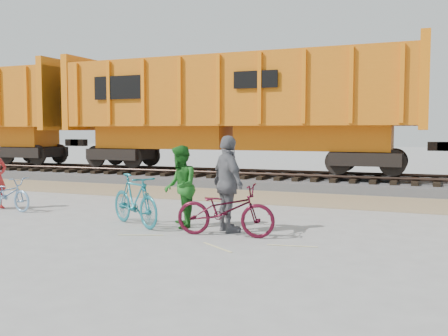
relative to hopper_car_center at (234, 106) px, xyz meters
The scene contains 10 objects.
ground 9.88m from the hopper_car_center, 73.00° to the right, with size 120.00×120.00×0.00m, color #9E9E99.
gravel_strip 5.37m from the hopper_car_center, 51.82° to the right, with size 120.00×3.00×0.02m, color #9F8A62.
ballast_bed 3.97m from the hopper_car_center, ahead, with size 120.00×4.00×0.30m, color slate.
track 3.74m from the hopper_car_center, ahead, with size 120.00×2.60×0.24m.
hopper_car_center is the anchor object (origin of this frame).
bicycle_blue 9.30m from the hopper_car_center, 110.01° to the right, with size 0.58×1.65×0.87m, color #749EC6.
bicycle_teal 9.37m from the hopper_car_center, 82.96° to the right, with size 0.53×1.87×1.12m, color #1B6E7A.
bicycle_maroon 10.14m from the hopper_car_center, 70.22° to the right, with size 0.68×1.96×1.03m, color #460B1B.
person_man 9.27m from the hopper_car_center, 76.49° to the right, with size 0.85×0.66×1.75m, color #1D651D.
person_woman 9.64m from the hopper_car_center, 69.97° to the right, with size 1.15×0.48×1.96m, color slate.
Camera 1 is at (4.12, -9.19, 2.05)m, focal length 40.00 mm.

